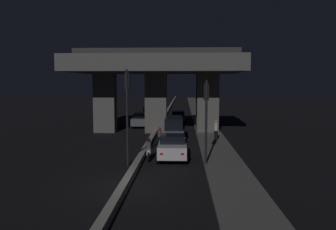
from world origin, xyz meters
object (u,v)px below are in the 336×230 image
(car_white_lead, at_px, (172,147))
(motorcycle_black_filtering_mid, at_px, (160,137))
(traffic_light_left_of_median, at_px, (127,101))
(car_silver_second, at_px, (174,128))
(car_grey_fourth, at_px, (178,116))
(pedestrian_on_sidewalk, at_px, (216,130))
(car_white_second_oncoming, at_px, (150,113))
(traffic_light_right_of_median, at_px, (206,108))
(street_lamp, at_px, (194,85))
(car_dark_blue_third, at_px, (174,123))
(motorcycle_white_filtering_near, at_px, (149,150))
(car_grey_lead_oncoming, at_px, (141,120))

(car_white_lead, xyz_separation_m, motorcycle_black_filtering_mid, (-1.19, 4.96, -0.21))
(car_white_lead, height_order, motorcycle_black_filtering_mid, car_white_lead)
(traffic_light_left_of_median, bearing_deg, car_silver_second, 74.00)
(car_silver_second, xyz_separation_m, car_grey_fourth, (0.16, 13.10, -0.30))
(motorcycle_black_filtering_mid, xyz_separation_m, pedestrian_on_sidewalk, (4.59, 1.31, 0.41))
(motorcycle_black_filtering_mid, bearing_deg, car_silver_second, -32.15)
(car_white_lead, bearing_deg, traffic_light_left_of_median, 121.94)
(traffic_light_left_of_median, relative_size, car_white_second_oncoming, 1.19)
(traffic_light_right_of_median, distance_m, pedestrian_on_sidewalk, 8.42)
(street_lamp, xyz_separation_m, car_white_lead, (-1.84, -14.36, -3.91))
(traffic_light_right_of_median, bearing_deg, car_dark_blue_third, 98.61)
(car_grey_fourth, bearing_deg, car_white_second_oncoming, 46.07)
(traffic_light_right_of_median, bearing_deg, motorcycle_white_filtering_near, 156.96)
(street_lamp, bearing_deg, car_grey_fourth, 107.57)
(car_white_lead, bearing_deg, car_white_second_oncoming, 8.37)
(car_silver_second, relative_size, pedestrian_on_sidewalk, 2.74)
(traffic_light_left_of_median, height_order, motorcycle_black_filtering_mid, traffic_light_left_of_median)
(traffic_light_left_of_median, xyz_separation_m, car_white_second_oncoming, (-1.32, 25.46, -3.02))
(car_white_lead, xyz_separation_m, car_grey_fourth, (0.04, 20.04, -0.06))
(street_lamp, bearing_deg, car_silver_second, -104.83)
(pedestrian_on_sidewalk, bearing_deg, car_silver_second, 169.01)
(traffic_light_right_of_median, bearing_deg, car_white_lead, 140.29)
(traffic_light_left_of_median, height_order, car_dark_blue_third, traffic_light_left_of_median)
(car_white_second_oncoming, bearing_deg, street_lamp, 33.31)
(car_white_lead, relative_size, car_white_second_oncoming, 0.83)
(car_dark_blue_third, relative_size, motorcycle_white_filtering_near, 2.26)
(car_dark_blue_third, distance_m, motorcycle_black_filtering_mid, 8.72)
(traffic_light_left_of_median, bearing_deg, motorcycle_black_filtering_mid, 78.01)
(car_white_lead, relative_size, pedestrian_on_sidewalk, 2.30)
(traffic_light_right_of_median, distance_m, car_grey_lead_oncoming, 18.65)
(traffic_light_right_of_median, bearing_deg, car_grey_fourth, 95.23)
(street_lamp, bearing_deg, car_dark_blue_third, -161.20)
(car_white_second_oncoming, bearing_deg, traffic_light_left_of_median, 4.85)
(car_dark_blue_third, distance_m, pedestrian_on_sidewalk, 8.25)
(car_white_second_oncoming, bearing_deg, car_silver_second, 14.59)
(car_white_second_oncoming, xyz_separation_m, motorcycle_black_filtering_mid, (2.73, -18.82, -0.23))
(motorcycle_black_filtering_mid, bearing_deg, motorcycle_white_filtering_near, 172.37)
(traffic_light_left_of_median, relative_size, street_lamp, 0.71)
(car_white_lead, distance_m, pedestrian_on_sidewalk, 7.13)
(street_lamp, relative_size, car_dark_blue_third, 1.83)
(car_grey_lead_oncoming, distance_m, pedestrian_on_sidewalk, 12.07)
(car_dark_blue_third, height_order, car_grey_fourth, car_grey_fourth)
(pedestrian_on_sidewalk, bearing_deg, car_grey_lead_oncoming, 128.25)
(street_lamp, height_order, motorcycle_white_filtering_near, street_lamp)
(traffic_light_right_of_median, distance_m, motorcycle_white_filtering_near, 4.79)
(car_grey_lead_oncoming, height_order, motorcycle_white_filtering_near, car_grey_lead_oncoming)
(traffic_light_left_of_median, distance_m, car_silver_second, 9.41)
(traffic_light_right_of_median, xyz_separation_m, car_grey_fourth, (-1.99, 21.72, -2.70))
(car_white_lead, height_order, car_grey_lead_oncoming, car_white_lead)
(car_silver_second, relative_size, motorcycle_black_filtering_mid, 2.67)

